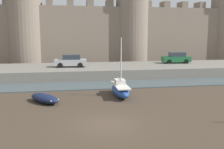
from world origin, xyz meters
TOP-DOWN VIEW (x-y plane):
  - ground_plane at (0.00, 0.00)m, footprint 160.00×160.00m
  - water_channel at (0.00, 12.49)m, footprint 80.00×4.50m
  - quay_road at (0.00, 19.74)m, footprint 66.76×10.00m
  - castle at (-0.00, 30.53)m, footprint 61.16×6.40m
  - rowboat_midflat_left at (-4.29, 6.09)m, footprint 3.13×3.53m
  - sailboat_near_channel_right at (2.30, 7.31)m, footprint 1.40×4.64m
  - car_quay_centre_west at (-1.91, 19.23)m, footprint 4.21×2.10m
  - car_quay_centre_east at (13.62, 21.21)m, footprint 4.21×2.10m

SIDE VIEW (x-z plane):
  - ground_plane at x=0.00m, z-range 0.00..0.00m
  - water_channel at x=0.00m, z-range 0.00..0.10m
  - rowboat_midflat_left at x=-4.29m, z-range 0.02..0.73m
  - sailboat_near_channel_right at x=2.30m, z-range -2.02..3.24m
  - quay_road at x=0.00m, z-range 0.00..1.28m
  - car_quay_centre_west at x=-1.91m, z-range 1.25..2.87m
  - car_quay_centre_east at x=13.62m, z-range 1.25..2.87m
  - castle at x=0.00m, z-range -2.31..14.96m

